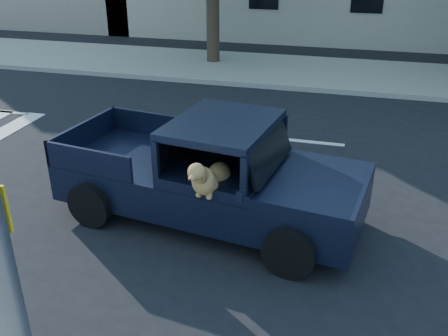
% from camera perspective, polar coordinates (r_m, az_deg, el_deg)
% --- Properties ---
extents(ground, '(120.00, 120.00, 0.00)m').
position_cam_1_polar(ground, '(8.34, 7.05, -5.76)').
color(ground, black).
rests_on(ground, ground).
extents(far_sidewalk, '(60.00, 4.00, 0.15)m').
position_cam_1_polar(far_sidewalk, '(16.85, 11.80, 10.53)').
color(far_sidewalk, gray).
rests_on(far_sidewalk, ground).
extents(lane_stripes, '(21.60, 0.14, 0.01)m').
position_cam_1_polar(lane_stripes, '(11.40, 19.63, 1.85)').
color(lane_stripes, silver).
rests_on(lane_stripes, ground).
extents(pickup_truck, '(5.07, 2.82, 1.74)m').
position_cam_1_polar(pickup_truck, '(8.04, -2.25, -2.01)').
color(pickup_truck, black).
rests_on(pickup_truck, ground).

